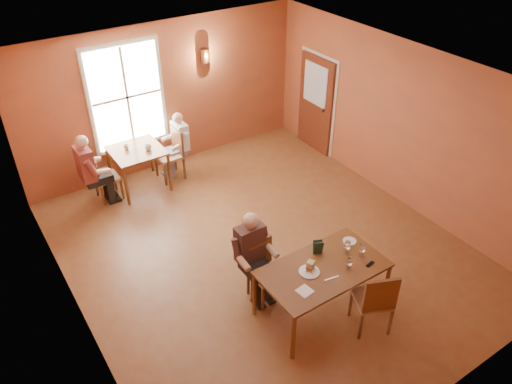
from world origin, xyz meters
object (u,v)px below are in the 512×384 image
main_table (321,289)px  chair_diner_maroon (107,177)px  chair_empty (372,298)px  second_table (139,169)px  chair_diner_white (169,155)px  diner_white (170,150)px  diner_main (268,263)px  diner_maroon (103,166)px  chair_diner_main (266,273)px

main_table → chair_diner_maroon: (-1.53, 4.50, 0.06)m
chair_empty → chair_diner_maroon: (-1.92, 5.10, -0.06)m
second_table → chair_diner_white: 0.66m
chair_empty → chair_diner_maroon: 5.45m
main_table → diner_white: diner_white is taller
diner_main → chair_diner_maroon: bearing=-75.2°
chair_diner_maroon → second_table: bearing=90.0°
second_table → chair_diner_maroon: size_ratio=1.02×
diner_main → second_table: size_ratio=1.43×
diner_main → second_table: bearing=-84.4°
chair_empty → diner_maroon: bearing=134.4°
chair_diner_main → diner_white: 3.86m
chair_diner_maroon → diner_white: bearing=90.0°
second_table → chair_diner_white: (0.65, 0.00, 0.10)m
chair_diner_maroon → diner_maroon: bearing=-90.0°
main_table → chair_diner_maroon: 4.75m
diner_main → chair_diner_maroon: diner_main is taller
chair_empty → diner_main: bearing=149.7°
chair_diner_maroon → diner_main: bearing=14.8°
chair_diner_main → chair_diner_maroon: chair_diner_main is taller
main_table → chair_empty: (0.39, -0.60, 0.12)m
chair_diner_main → chair_diner_white: chair_diner_white is taller
diner_main → chair_diner_maroon: 4.02m
diner_main → diner_maroon: diner_maroon is taller
main_table → diner_white: size_ratio=1.36×
chair_diner_white → main_table: bearing=-177.1°
diner_main → chair_diner_white: (0.27, 3.88, -0.16)m
main_table → diner_main: diner_main is taller
chair_diner_white → diner_white: bearing=-90.0°
chair_diner_white → diner_main: bearing=176.0°
diner_main → diner_maroon: bearing=-74.7°
diner_main → chair_diner_white: 3.89m
diner_main → diner_maroon: 4.02m
diner_main → chair_empty: diner_main is taller
chair_diner_main → chair_empty: 1.54m
chair_empty → second_table: 5.26m
second_table → diner_main: bearing=-84.4°
main_table → second_table: size_ratio=1.82×
second_table → diner_white: (0.68, 0.00, 0.22)m
chair_diner_maroon → diner_maroon: 0.25m
chair_empty → chair_diner_white: chair_empty is taller
chair_empty → second_table: chair_empty is taller
chair_diner_maroon → diner_maroon: (-0.03, 0.00, 0.24)m
second_table → diner_maroon: diner_maroon is taller
chair_diner_main → diner_maroon: 4.00m
chair_diner_main → chair_empty: (0.89, -1.25, 0.05)m
main_table → diner_main: 0.84m
chair_diner_white → diner_maroon: size_ratio=0.74×
diner_main → diner_white: bearing=-94.5°
second_table → diner_white: 0.71m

